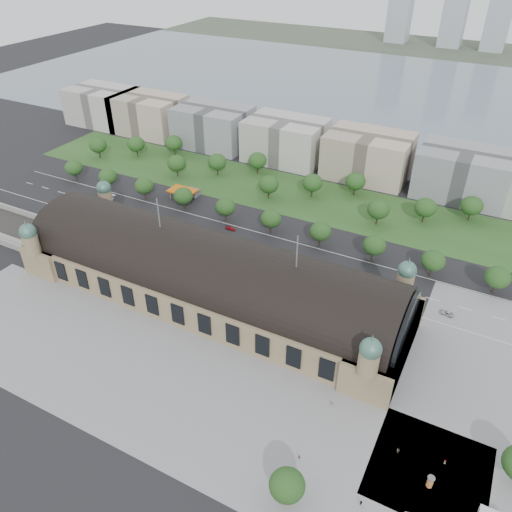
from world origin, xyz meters
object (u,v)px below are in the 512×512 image
at_px(petrol_station, 188,192).
at_px(bus_east, 334,283).
at_px(advertising_column, 430,482).
at_px(traffic_car_0, 84,206).
at_px(traffic_car_3, 231,228).
at_px(parked_car_3, 126,233).
at_px(traffic_car_5, 339,271).
at_px(parked_car_4, 149,240).
at_px(pedestrian_5, 445,462).
at_px(parked_car_5, 166,240).
at_px(traffic_car_2, 147,226).
at_px(parked_car_0, 119,230).
at_px(bus_west, 237,256).
at_px(pedestrian_1, 299,457).
at_px(parked_car_2, 166,240).
at_px(traffic_car_1, 109,198).
at_px(traffic_car_4, 271,254).
at_px(pedestrian_2, 398,450).
at_px(pedestrian_4, 361,503).
at_px(traffic_car_6, 447,313).
at_px(parked_car_1, 118,230).
at_px(bus_mid, 249,254).
at_px(pedestrian_0, 332,405).
at_px(parked_car_6, 181,244).

distance_m(petrol_station, bus_east, 101.05).
distance_m(petrol_station, advertising_column, 178.59).
relative_size(traffic_car_0, traffic_car_3, 0.96).
xyz_separation_m(parked_car_3, advertising_column, (148.95, -60.51, 1.22)).
height_order(traffic_car_5, bus_east, bus_east).
xyz_separation_m(petrol_station, parked_car_4, (8.86, -44.28, -2.29)).
bearing_deg(parked_car_3, pedestrian_5, 48.69).
bearing_deg(traffic_car_3, parked_car_5, 138.21).
bearing_deg(traffic_car_2, parked_car_5, 76.10).
relative_size(parked_car_0, bus_west, 0.45).
bearing_deg(pedestrian_1, bus_west, 95.47).
xyz_separation_m(traffic_car_0, parked_car_2, (55.70, -6.75, -0.15)).
xyz_separation_m(petrol_station, bus_west, (50.73, -38.28, -1.48)).
relative_size(traffic_car_2, parked_car_3, 1.37).
bearing_deg(traffic_car_0, traffic_car_5, 99.92).
bearing_deg(traffic_car_1, traffic_car_0, 160.66).
height_order(traffic_car_4, parked_car_4, traffic_car_4).
xyz_separation_m(bus_east, pedestrian_1, (18.22, -75.81, -0.83)).
bearing_deg(pedestrian_2, pedestrian_4, 129.69).
bearing_deg(traffic_car_6, advertising_column, 14.37).
distance_m(bus_west, pedestrian_2, 103.83).
bearing_deg(advertising_column, pedestrian_2, 148.11).
bearing_deg(parked_car_5, parked_car_1, -108.60).
bearing_deg(traffic_car_6, traffic_car_3, -90.98).
distance_m(traffic_car_4, bus_mid, 9.65).
distance_m(traffic_car_0, traffic_car_1, 13.94).
distance_m(petrol_station, pedestrian_0, 146.73).
bearing_deg(traffic_car_3, pedestrian_0, -132.77).
relative_size(traffic_car_4, traffic_car_6, 0.77).
relative_size(traffic_car_3, pedestrian_2, 2.54).
height_order(parked_car_2, parked_car_3, parked_car_3).
relative_size(parked_car_5, bus_mid, 0.49).
bearing_deg(pedestrian_0, petrol_station, 117.48).
bearing_deg(parked_car_6, traffic_car_4, 67.51).
relative_size(parked_car_2, parked_car_4, 1.13).
xyz_separation_m(pedestrian_1, pedestrian_5, (34.85, 16.65, 0.00)).
distance_m(traffic_car_1, pedestrian_1, 173.39).
xyz_separation_m(traffic_car_3, parked_car_6, (-13.04, -21.68, 0.10)).
relative_size(pedestrian_2, pedestrian_5, 1.27).
relative_size(traffic_car_0, parked_car_0, 0.99).
relative_size(traffic_car_2, pedestrian_5, 3.52).
bearing_deg(traffic_car_4, bus_west, -50.96).
relative_size(traffic_car_3, bus_mid, 0.45).
distance_m(parked_car_3, advertising_column, 160.78).
bearing_deg(pedestrian_1, petrol_station, 100.85).
relative_size(traffic_car_2, traffic_car_5, 1.11).
distance_m(parked_car_6, pedestrian_5, 135.97).
xyz_separation_m(traffic_car_3, traffic_car_5, (56.16, -8.91, 0.08)).
bearing_deg(pedestrian_4, parked_car_3, -73.53).
bearing_deg(parked_car_2, parked_car_5, -26.98).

